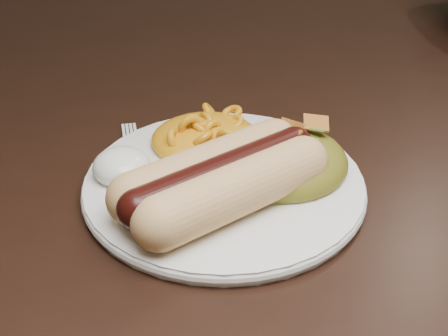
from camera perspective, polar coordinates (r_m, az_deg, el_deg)
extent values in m
cube|color=black|center=(0.65, 5.57, 4.75)|extent=(1.60, 0.90, 0.04)
cylinder|color=white|center=(0.50, 0.00, -1.53)|extent=(0.27, 0.27, 0.01)
cylinder|color=#F1CF6C|center=(0.44, 0.21, -2.15)|extent=(0.13, 0.09, 0.04)
cylinder|color=#F1CF6C|center=(0.47, -0.57, 0.05)|extent=(0.13, 0.09, 0.04)
cylinder|color=black|center=(0.46, -0.19, -0.60)|extent=(0.14, 0.09, 0.03)
ellipsoid|color=gold|center=(0.53, -1.75, 4.00)|extent=(0.11, 0.10, 0.04)
ellipsoid|color=white|center=(0.50, -9.42, 0.70)|extent=(0.06, 0.06, 0.03)
ellipsoid|color=#99571C|center=(0.50, 5.23, 1.30)|extent=(0.11, 0.10, 0.04)
cube|color=white|center=(0.52, -8.13, -0.34)|extent=(0.04, 0.13, 0.00)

